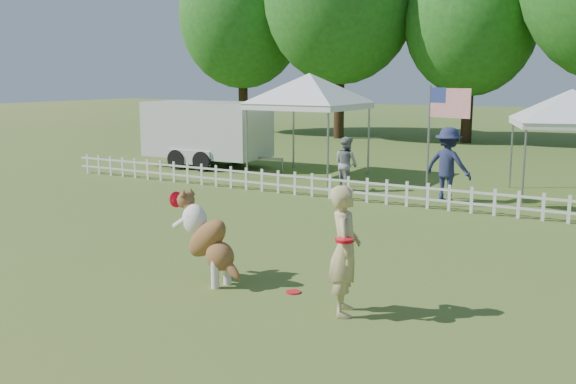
# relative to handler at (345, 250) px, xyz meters

# --- Properties ---
(ground) EXTENTS (120.00, 120.00, 0.00)m
(ground) POSITION_rel_handler_xyz_m (-1.42, -0.04, -0.83)
(ground) COLOR #2C541A
(ground) RESTS_ON ground
(picket_fence) EXTENTS (22.00, 0.08, 0.60)m
(picket_fence) POSITION_rel_handler_xyz_m (-1.42, 6.96, -0.53)
(picket_fence) COLOR silver
(picket_fence) RESTS_ON ground
(handler) EXTENTS (0.61, 0.72, 1.67)m
(handler) POSITION_rel_handler_xyz_m (0.00, 0.00, 0.00)
(handler) COLOR tan
(handler) RESTS_ON ground
(dog) EXTENTS (1.34, 0.69, 1.32)m
(dog) POSITION_rel_handler_xyz_m (-2.27, 0.15, -0.17)
(dog) COLOR brown
(dog) RESTS_ON ground
(frisbee_on_turf) EXTENTS (0.24, 0.24, 0.02)m
(frisbee_on_turf) POSITION_rel_handler_xyz_m (-0.96, 0.37, -0.82)
(frisbee_on_turf) COLOR red
(frisbee_on_turf) RESTS_ON ground
(canopy_tent_left) EXTENTS (2.98, 2.98, 3.03)m
(canopy_tent_left) POSITION_rel_handler_xyz_m (-5.83, 9.87, 0.68)
(canopy_tent_left) COLOR white
(canopy_tent_left) RESTS_ON ground
(canopy_tent_right) EXTENTS (3.22, 3.22, 2.64)m
(canopy_tent_right) POSITION_rel_handler_xyz_m (1.35, 10.08, 0.49)
(canopy_tent_right) COLOR white
(canopy_tent_right) RESTS_ON ground
(cargo_trailer) EXTENTS (5.12, 2.43, 2.21)m
(cargo_trailer) POSITION_rel_handler_xyz_m (-9.85, 10.09, 0.27)
(cargo_trailer) COLOR silver
(cargo_trailer) RESTS_ON ground
(flag_pole) EXTENTS (1.08, 0.37, 2.81)m
(flag_pole) POSITION_rel_handler_xyz_m (-1.27, 7.17, 0.57)
(flag_pole) COLOR gray
(flag_pole) RESTS_ON ground
(spectator_a) EXTENTS (0.86, 0.78, 1.43)m
(spectator_a) POSITION_rel_handler_xyz_m (-3.82, 8.21, -0.12)
(spectator_a) COLOR gray
(spectator_a) RESTS_ON ground
(spectator_b) EXTENTS (1.25, 0.83, 1.80)m
(spectator_b) POSITION_rel_handler_xyz_m (-1.06, 8.07, 0.07)
(spectator_b) COLOR #23294C
(spectator_b) RESTS_ON ground
(tree_far_left) EXTENTS (6.60, 6.60, 11.00)m
(tree_far_left) POSITION_rel_handler_xyz_m (-16.42, 21.96, 4.67)
(tree_far_left) COLOR #205618
(tree_far_left) RESTS_ON ground
(tree_left) EXTENTS (7.40, 7.40, 12.00)m
(tree_left) POSITION_rel_handler_xyz_m (-10.42, 21.46, 5.17)
(tree_left) COLOR #205618
(tree_left) RESTS_ON ground
(tree_center_left) EXTENTS (6.00, 6.00, 9.80)m
(tree_center_left) POSITION_rel_handler_xyz_m (-4.42, 22.46, 4.07)
(tree_center_left) COLOR #205618
(tree_center_left) RESTS_ON ground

